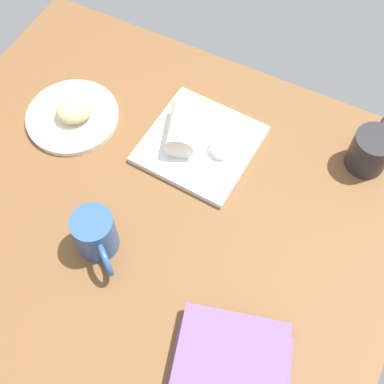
{
  "coord_description": "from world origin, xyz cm",
  "views": [
    {
      "loc": [
        -31.38,
        42.04,
        100.78
      ],
      "look_at": [
        -7.85,
        -4.62,
        7.0
      ],
      "focal_mm": 47.36,
      "sensor_mm": 36.0,
      "label": 1
    }
  ],
  "objects_px": {
    "round_plate": "(73,117)",
    "coffee_mug": "(371,150)",
    "book_stack": "(232,360)",
    "second_mug": "(96,235)",
    "scone_pastry": "(74,110)",
    "breakfast_wrap": "(183,127)",
    "sauce_cup": "(222,148)",
    "square_plate": "(200,144)"
  },
  "relations": [
    {
      "from": "coffee_mug",
      "to": "second_mug",
      "type": "relative_size",
      "value": 1.15
    },
    {
      "from": "sauce_cup",
      "to": "round_plate",
      "type": "bearing_deg",
      "value": 10.42
    },
    {
      "from": "scone_pastry",
      "to": "sauce_cup",
      "type": "bearing_deg",
      "value": -169.48
    },
    {
      "from": "second_mug",
      "to": "round_plate",
      "type": "bearing_deg",
      "value": -47.3
    },
    {
      "from": "scone_pastry",
      "to": "breakfast_wrap",
      "type": "bearing_deg",
      "value": -166.04
    },
    {
      "from": "round_plate",
      "to": "book_stack",
      "type": "bearing_deg",
      "value": 149.06
    },
    {
      "from": "sauce_cup",
      "to": "book_stack",
      "type": "distance_m",
      "value": 0.46
    },
    {
      "from": "round_plate",
      "to": "sauce_cup",
      "type": "xyz_separation_m",
      "value": [
        -0.36,
        -0.07,
        0.02
      ]
    },
    {
      "from": "book_stack",
      "to": "second_mug",
      "type": "relative_size",
      "value": 1.99
    },
    {
      "from": "square_plate",
      "to": "scone_pastry",
      "type": "bearing_deg",
      "value": 12.16
    },
    {
      "from": "book_stack",
      "to": "square_plate",
      "type": "bearing_deg",
      "value": -56.99
    },
    {
      "from": "round_plate",
      "to": "coffee_mug",
      "type": "bearing_deg",
      "value": -163.49
    },
    {
      "from": "sauce_cup",
      "to": "second_mug",
      "type": "height_order",
      "value": "second_mug"
    },
    {
      "from": "round_plate",
      "to": "coffee_mug",
      "type": "relative_size",
      "value": 1.56
    },
    {
      "from": "square_plate",
      "to": "book_stack",
      "type": "distance_m",
      "value": 0.48
    },
    {
      "from": "square_plate",
      "to": "breakfast_wrap",
      "type": "distance_m",
      "value": 0.06
    },
    {
      "from": "sauce_cup",
      "to": "breakfast_wrap",
      "type": "xyz_separation_m",
      "value": [
        0.1,
        0.0,
        0.02
      ]
    },
    {
      "from": "book_stack",
      "to": "coffee_mug",
      "type": "distance_m",
      "value": 0.54
    },
    {
      "from": "scone_pastry",
      "to": "round_plate",
      "type": "bearing_deg",
      "value": 7.14
    },
    {
      "from": "square_plate",
      "to": "sauce_cup",
      "type": "distance_m",
      "value": 0.06
    },
    {
      "from": "sauce_cup",
      "to": "second_mug",
      "type": "distance_m",
      "value": 0.34
    },
    {
      "from": "scone_pastry",
      "to": "coffee_mug",
      "type": "xyz_separation_m",
      "value": [
        -0.65,
        -0.19,
        0.01
      ]
    },
    {
      "from": "sauce_cup",
      "to": "coffee_mug",
      "type": "height_order",
      "value": "coffee_mug"
    },
    {
      "from": "square_plate",
      "to": "coffee_mug",
      "type": "bearing_deg",
      "value": -159.72
    },
    {
      "from": "round_plate",
      "to": "scone_pastry",
      "type": "relative_size",
      "value": 2.6
    },
    {
      "from": "book_stack",
      "to": "coffee_mug",
      "type": "bearing_deg",
      "value": -99.24
    },
    {
      "from": "breakfast_wrap",
      "to": "coffee_mug",
      "type": "height_order",
      "value": "coffee_mug"
    },
    {
      "from": "book_stack",
      "to": "coffee_mug",
      "type": "height_order",
      "value": "coffee_mug"
    },
    {
      "from": "coffee_mug",
      "to": "round_plate",
      "type": "bearing_deg",
      "value": 16.51
    },
    {
      "from": "scone_pastry",
      "to": "coffee_mug",
      "type": "relative_size",
      "value": 0.6
    },
    {
      "from": "round_plate",
      "to": "sauce_cup",
      "type": "height_order",
      "value": "sauce_cup"
    },
    {
      "from": "breakfast_wrap",
      "to": "square_plate",
      "type": "bearing_deg",
      "value": -17.58
    },
    {
      "from": "scone_pastry",
      "to": "sauce_cup",
      "type": "relative_size",
      "value": 1.52
    },
    {
      "from": "sauce_cup",
      "to": "book_stack",
      "type": "relative_size",
      "value": 0.23
    },
    {
      "from": "sauce_cup",
      "to": "breakfast_wrap",
      "type": "height_order",
      "value": "breakfast_wrap"
    },
    {
      "from": "round_plate",
      "to": "square_plate",
      "type": "height_order",
      "value": "square_plate"
    },
    {
      "from": "round_plate",
      "to": "breakfast_wrap",
      "type": "relative_size",
      "value": 1.72
    },
    {
      "from": "second_mug",
      "to": "breakfast_wrap",
      "type": "bearing_deg",
      "value": -95.76
    },
    {
      "from": "round_plate",
      "to": "book_stack",
      "type": "distance_m",
      "value": 0.66
    },
    {
      "from": "scone_pastry",
      "to": "book_stack",
      "type": "bearing_deg",
      "value": 148.48
    },
    {
      "from": "breakfast_wrap",
      "to": "coffee_mug",
      "type": "distance_m",
      "value": 0.42
    },
    {
      "from": "coffee_mug",
      "to": "scone_pastry",
      "type": "bearing_deg",
      "value": 16.66
    }
  ]
}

